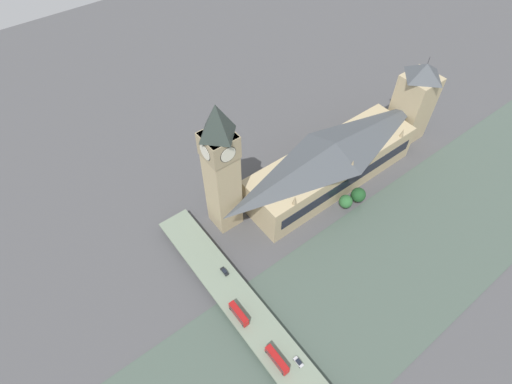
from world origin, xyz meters
TOP-DOWN VIEW (x-y plane):
  - ground_plane at (0.00, 0.00)m, footprint 600.00×600.00m
  - river_water at (-39.77, 0.00)m, footprint 67.54×360.00m
  - parliament_hall at (16.61, -8.00)m, footprint 27.68×99.12m
  - clock_tower at (29.07, 51.87)m, footprint 13.85×13.85m
  - victoria_tower at (16.67, -70.47)m, footprint 17.81×17.81m
  - road_bridge at (-39.77, 73.84)m, footprint 167.07×15.32m
  - double_decker_bus_mid at (-18.14, 77.72)m, footprint 10.98×2.58m
  - double_decker_bus_rear at (-41.61, 76.72)m, footprint 11.95×2.65m
  - car_northbound_mid at (-46.97, 70.32)m, footprint 4.46×1.85m
  - car_northbound_tail at (2.36, 70.76)m, footprint 4.63×1.77m
  - tree_embankment_near at (-3.44, -9.03)m, footprint 7.62×7.62m
  - tree_embankment_mid at (-2.31, -1.18)m, footprint 6.95×6.95m

SIDE VIEW (x-z plane):
  - ground_plane at x=0.00m, z-range 0.00..0.00m
  - river_water at x=-39.77m, z-range 0.00..0.30m
  - road_bridge at x=-39.77m, z-range 1.50..6.27m
  - car_northbound_mid at x=-46.97m, z-range 4.77..6.12m
  - tree_embankment_mid at x=-2.31m, z-range 0.98..9.91m
  - car_northbound_tail at x=2.36m, z-range 4.76..6.23m
  - tree_embankment_near at x=-3.44m, z-range 1.13..11.04m
  - double_decker_bus_rear at x=-41.61m, z-range 5.00..9.68m
  - double_decker_bus_mid at x=-18.14m, z-range 5.03..10.10m
  - parliament_hall at x=16.61m, z-range -0.10..27.94m
  - victoria_tower at x=16.67m, z-range -2.00..50.78m
  - clock_tower at x=29.07m, z-range 2.71..74.87m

